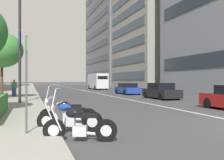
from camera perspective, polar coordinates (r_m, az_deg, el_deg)
lane_centre_stripe at (r=42.42m, az=-7.38°, el=-2.26°), size 110.00×0.16×0.01m
motorcycle_under_tarp at (r=7.03m, az=-7.72°, el=-10.37°), size 0.89×1.98×1.47m
motorcycle_mid_row at (r=8.35m, az=-9.89°, el=-8.75°), size 1.04×2.06×1.12m
motorcycle_second_in_row at (r=9.65m, az=-10.36°, el=-7.53°), size 0.79×2.15×1.46m
car_following_behind at (r=22.67m, az=11.24°, el=-2.60°), size 4.22×1.85×1.43m
car_mid_block_traffic at (r=29.55m, az=3.61°, el=-2.07°), size 4.28×1.94×1.31m
delivery_van_ahead at (r=44.53m, az=-3.36°, el=-0.23°), size 6.24×2.30×2.80m
parking_sign_by_curb at (r=7.59m, az=-19.14°, el=1.08°), size 0.32×0.06×2.84m
street_lamp_with_banners at (r=18.41m, az=-19.21°, el=10.29°), size 1.26×2.74×8.01m
street_tree_mid_sidewalk at (r=22.76m, az=-24.07°, el=6.31°), size 3.46×3.46×5.52m
pedestrian_on_plaza at (r=24.98m, az=-21.65°, el=-1.73°), size 0.47×0.46×1.57m
office_tower_far_left_down_avenue at (r=51.77m, az=10.74°, el=15.37°), size 18.11×14.11×30.78m
office_tower_near_left at (r=73.82m, az=2.04°, el=15.76°), size 25.61×15.02×43.42m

